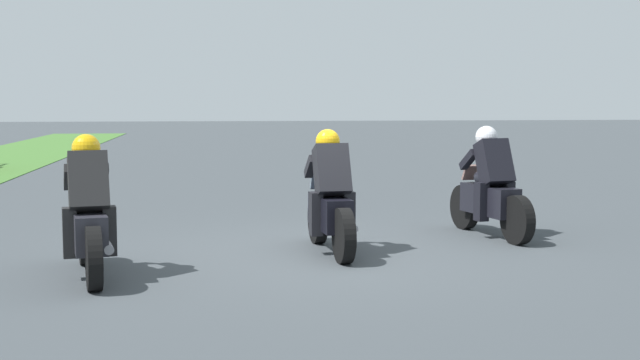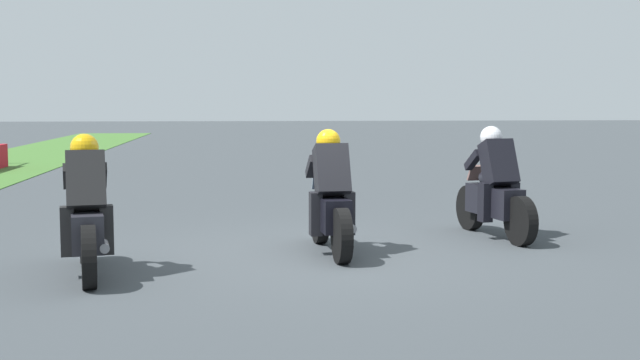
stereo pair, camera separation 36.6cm
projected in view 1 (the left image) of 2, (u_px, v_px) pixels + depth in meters
The scene contains 4 objects.
ground_plane at pixel (322, 254), 10.27m from camera, with size 120.00×120.00×0.00m, color #3B4145.
rider_lane_a at pixel (490, 191), 11.56m from camera, with size 2.02×0.64×1.51m.
rider_lane_b at pixel (330, 202), 10.33m from camera, with size 2.04×0.56×1.51m.
rider_lane_c at pixel (89, 218), 8.93m from camera, with size 2.03×0.64×1.51m.
Camera 1 is at (-10.05, 1.26, 1.89)m, focal length 47.63 mm.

